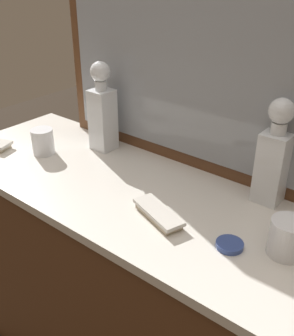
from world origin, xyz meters
The scene contains 8 objects.
dresser centered at (0.00, 0.00, 0.40)m, with size 1.41×0.48×0.81m.
dresser_mirror centered at (0.00, 0.22, 1.14)m, with size 1.00×0.03×0.67m.
crystal_decanter_center centered at (-0.30, 0.14, 0.92)m, with size 0.07×0.07×0.29m.
crystal_decanter_right centered at (0.27, 0.18, 0.92)m, with size 0.07×0.07×0.28m.
crystal_tumbler_front centered at (0.39, 0.00, 0.84)m, with size 0.08×0.08×0.08m.
crystal_tumbler_far_left centered at (-0.42, -0.02, 0.84)m, with size 0.07×0.07×0.08m.
silver_brush_right centered at (0.09, -0.07, 0.82)m, with size 0.17×0.10×0.02m.
porcelain_dish centered at (0.28, -0.06, 0.81)m, with size 0.06×0.06×0.01m.
Camera 1 is at (0.59, -0.72, 1.38)m, focal length 42.80 mm.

